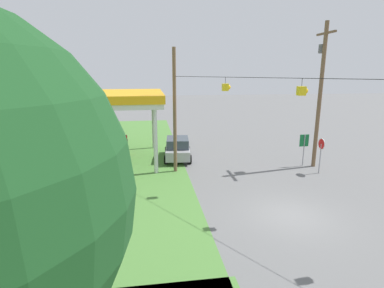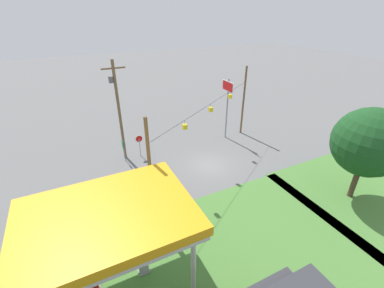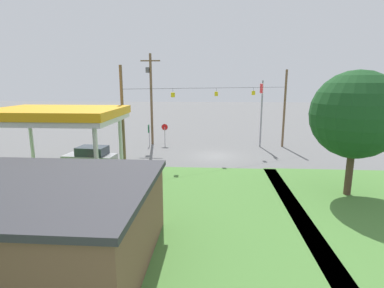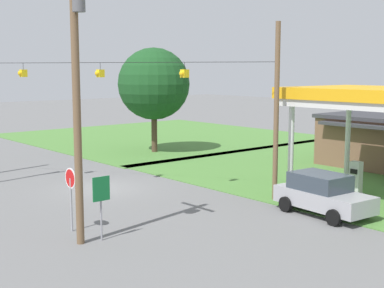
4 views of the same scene
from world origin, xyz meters
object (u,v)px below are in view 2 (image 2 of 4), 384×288
at_px(fuel_pump_far, 92,283).
at_px(car_at_pumps_front, 110,220).
at_px(tree_west_verge, 369,143).
at_px(gas_station_canopy, 108,220).
at_px(stop_sign_overhead, 227,97).
at_px(stop_sign_roadside, 139,141).
at_px(route_sign, 123,147).
at_px(utility_pole_main, 118,107).
at_px(fuel_pump_near, 143,263).

height_order(fuel_pump_far, car_at_pumps_front, car_at_pumps_front).
bearing_deg(fuel_pump_far, tree_west_verge, 177.70).
height_order(gas_station_canopy, tree_west_verge, tree_west_verge).
xyz_separation_m(fuel_pump_far, stop_sign_overhead, (-17.44, -13.56, 4.38)).
xyz_separation_m(stop_sign_roadside, tree_west_verge, (-14.24, 14.55, 3.38)).
bearing_deg(route_sign, utility_pole_main, -103.62).
relative_size(gas_station_canopy, tree_west_verge, 1.09).
bearing_deg(stop_sign_roadside, car_at_pumps_front, -117.36).
relative_size(gas_station_canopy, route_sign, 3.59).
distance_m(car_at_pumps_front, tree_west_verge, 20.25).
bearing_deg(car_at_pumps_front, fuel_pump_far, 72.30).
distance_m(fuel_pump_far, tree_west_verge, 21.39).
bearing_deg(car_at_pumps_front, gas_station_canopy, 90.40).
relative_size(gas_station_canopy, fuel_pump_far, 5.03).
height_order(stop_sign_roadside, stop_sign_overhead, stop_sign_overhead).
relative_size(stop_sign_overhead, tree_west_verge, 0.93).
bearing_deg(route_sign, fuel_pump_far, 69.97).
bearing_deg(stop_sign_overhead, utility_pole_main, -2.91).
bearing_deg(tree_west_verge, fuel_pump_far, -2.30).
bearing_deg(utility_pole_main, tree_west_verge, 136.51).
distance_m(gas_station_canopy, tree_west_verge, 19.49).
xyz_separation_m(fuel_pump_far, car_at_pumps_front, (-1.80, -4.28, 0.10)).
height_order(fuel_pump_far, route_sign, route_sign).
distance_m(stop_sign_overhead, route_sign, 13.02).
bearing_deg(route_sign, stop_sign_roadside, -170.92).
bearing_deg(fuel_pump_near, stop_sign_overhead, -137.00).
height_order(car_at_pumps_front, route_sign, route_sign).
xyz_separation_m(gas_station_canopy, tree_west_verge, (-19.47, 0.84, 0.31)).
distance_m(car_at_pumps_front, route_sign, 9.68).
bearing_deg(fuel_pump_far, gas_station_canopy, 179.94).
bearing_deg(car_at_pumps_front, tree_west_verge, 170.03).
distance_m(stop_sign_overhead, tree_west_verge, 14.81).
bearing_deg(route_sign, gas_station_canopy, 75.60).
relative_size(gas_station_canopy, stop_sign_roadside, 3.45).
relative_size(gas_station_canopy, stop_sign_overhead, 1.18).
height_order(utility_pole_main, tree_west_verge, utility_pole_main).
xyz_separation_m(fuel_pump_near, route_sign, (-2.00, -13.43, 0.89)).
xyz_separation_m(car_at_pumps_front, tree_west_verge, (-19.12, 5.13, 4.27)).
distance_m(route_sign, utility_pole_main, 4.09).
bearing_deg(tree_west_verge, route_sign, -41.68).
bearing_deg(fuel_pump_far, stop_sign_roadside, -115.96).
distance_m(car_at_pumps_front, stop_sign_roadside, 10.65).
xyz_separation_m(gas_station_canopy, fuel_pump_near, (-1.45, -0.00, -4.06)).
bearing_deg(utility_pole_main, stop_sign_roadside, 163.38).
xyz_separation_m(fuel_pump_near, tree_west_verge, (-18.02, 0.84, 4.38)).
height_order(car_at_pumps_front, utility_pole_main, utility_pole_main).
bearing_deg(fuel_pump_near, stop_sign_roadside, -105.41).
xyz_separation_m(car_at_pumps_front, stop_sign_roadside, (-4.88, -9.43, 0.90)).
relative_size(fuel_pump_far, tree_west_verge, 0.22).
bearing_deg(route_sign, car_at_pumps_front, 71.27).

